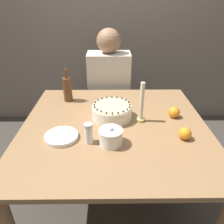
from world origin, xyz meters
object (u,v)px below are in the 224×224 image
person_man_blue_shirt (109,100)px  cake (112,111)px  sugar_shaker (89,133)px  candle (141,106)px  bottle (67,89)px  sugar_bowl (111,137)px

person_man_blue_shirt → cake: bearing=91.8°
sugar_shaker → candle: 0.41m
sugar_shaker → person_man_blue_shirt: 1.02m
sugar_shaker → bottle: bottle is taller
sugar_shaker → bottle: bearing=110.5°
cake → sugar_shaker: 0.32m
cake → bottle: bearing=141.2°
sugar_shaker → sugar_bowl: bearing=-6.8°
sugar_bowl → person_man_blue_shirt: (-0.01, 0.99, -0.24)m
cake → sugar_bowl: (-0.01, -0.30, -0.00)m
bottle → candle: bearing=-30.9°
cake → bottle: (-0.35, 0.28, 0.05)m
cake → person_man_blue_shirt: person_man_blue_shirt is taller
cake → bottle: 0.45m
sugar_bowl → cake: bearing=88.1°
cake → sugar_bowl: bearing=-91.9°
bottle → cake: bearing=-38.8°
sugar_shaker → candle: candle is taller
cake → person_man_blue_shirt: (-0.02, 0.69, -0.24)m
cake → sugar_shaker: sugar_shaker is taller
cake → sugar_bowl: size_ratio=1.99×
person_man_blue_shirt → bottle: bearing=52.1°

